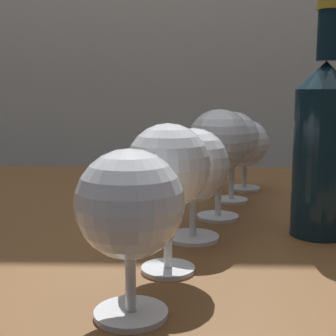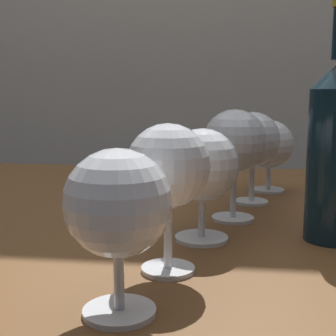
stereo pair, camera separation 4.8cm
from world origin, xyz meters
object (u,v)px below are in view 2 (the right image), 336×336
wine_glass_chardonnay (118,204)px  wine_glass_white (168,169)px  wine_glass_pinot (253,140)px  wine_glass_merlot (269,145)px  wine_glass_amber (234,144)px  wine_glass_port (202,168)px

wine_glass_chardonnay → wine_glass_white: 0.11m
wine_glass_chardonnay → wine_glass_pinot: (0.13, 0.43, 0.01)m
wine_glass_chardonnay → wine_glass_white: wine_glass_white is taller
wine_glass_merlot → wine_glass_amber: bearing=-107.2°
wine_glass_white → wine_glass_pinot: bearing=73.1°
wine_glass_white → wine_glass_pinot: size_ratio=1.01×
wine_glass_chardonnay → wine_glass_amber: size_ratio=0.87×
wine_glass_chardonnay → wine_glass_merlot: (0.16, 0.53, -0.01)m
wine_glass_chardonnay → wine_glass_amber: (0.10, 0.32, 0.02)m
wine_glass_chardonnay → wine_glass_amber: wine_glass_amber is taller
wine_glass_port → wine_glass_pinot: bearing=71.7°
wine_glass_chardonnay → wine_glass_pinot: size_ratio=0.92×
wine_glass_merlot → wine_glass_white: bearing=-107.4°
wine_glass_white → wine_glass_amber: bearing=72.5°
wine_glass_amber → wine_glass_white: bearing=-107.5°
wine_glass_port → wine_glass_amber: bearing=68.9°
wine_glass_amber → wine_glass_chardonnay: bearing=-106.8°
wine_glass_port → wine_glass_pinot: (0.07, 0.22, 0.01)m
wine_glass_port → wine_glass_amber: size_ratio=0.88×
wine_glass_merlot → wine_glass_port: bearing=-108.5°
wine_glass_amber → wine_glass_pinot: size_ratio=1.05×
wine_glass_pinot → wine_glass_port: bearing=-108.3°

